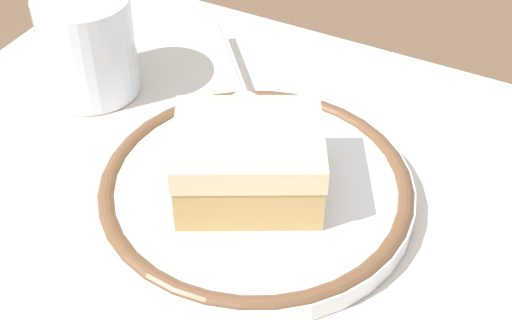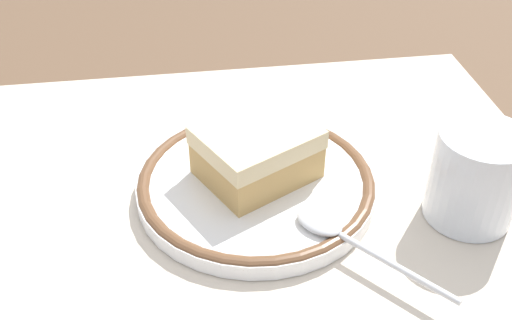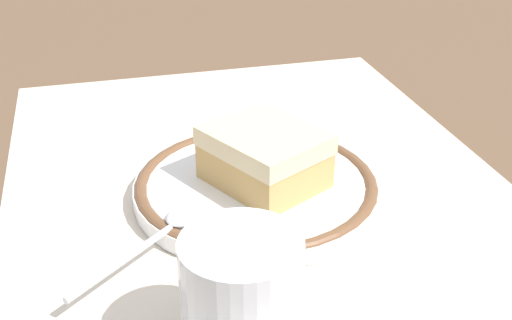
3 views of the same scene
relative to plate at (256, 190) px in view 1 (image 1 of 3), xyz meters
The scene contains 6 objects.
ground_plane 0.02m from the plate, 23.11° to the right, with size 2.40×2.40×0.00m, color brown.
placemat 0.02m from the plate, 23.11° to the right, with size 0.56×0.42×0.00m, color beige.
plate is the anchor object (origin of this frame).
cake_slice 0.03m from the plate, 109.22° to the right, with size 0.11×0.11×0.05m.
spoon 0.09m from the plate, 123.58° to the left, with size 0.10×0.11×0.01m.
cup 0.17m from the plate, 162.61° to the left, with size 0.07×0.07×0.08m.
Camera 1 is at (0.15, -0.30, 0.34)m, focal length 53.65 mm.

